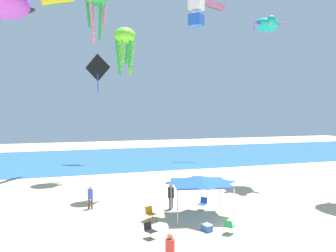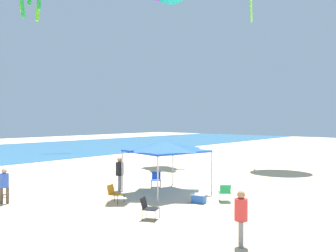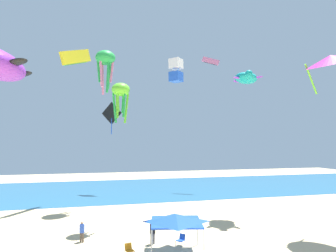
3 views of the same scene
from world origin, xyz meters
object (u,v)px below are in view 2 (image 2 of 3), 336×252
Objects in this scene: cooler_box at (199,198)px; person_far_stroller at (4,183)px; folding_chair_near_cooler at (114,193)px; person_watching_sky at (241,213)px; folding_chair_right_of_tent at (225,191)px; folding_chair_facing_ocean at (148,207)px; folding_chair_left_of_tent at (156,178)px; canopy_tent at (166,147)px; person_near_umbrella at (120,171)px.

person_far_stroller is at bearing 131.54° from cooler_box.
person_watching_sky is at bearing -113.89° from folding_chair_near_cooler.
folding_chair_facing_ocean is (-4.32, 0.76, 0.00)m from folding_chair_right_of_tent.
folding_chair_right_of_tent and folding_chair_facing_ocean have the same top height.
folding_chair_left_of_tent is (4.85, 4.04, 0.00)m from folding_chair_facing_ocean.
folding_chair_near_cooler is 7.10m from person_watching_sky.
canopy_tent reaches higher than person_near_umbrella.
person_near_umbrella is (1.98, 1.85, 0.57)m from folding_chair_near_cooler.
folding_chair_facing_ocean is 1.18× the size of cooler_box.
person_near_umbrella is at bearing -150.04° from folding_chair_left_of_tent.
folding_chair_right_of_tent is 4.38m from folding_chair_facing_ocean.
person_watching_sky is (-4.28, -6.66, -1.38)m from canopy_tent.
folding_chair_left_of_tent is at bearing 28.17° from person_watching_sky.
person_watching_sky reaches higher than folding_chair_near_cooler.
person_far_stroller is at bearing 2.97° from folding_chair_right_of_tent.
folding_chair_facing_ocean is at bearing -16.96° from person_far_stroller.
person_far_stroller is (-5.83, 6.58, 0.74)m from cooler_box.
folding_chair_left_of_tent is 2.26m from person_near_umbrella.
person_far_stroller reaches higher than folding_chair_right_of_tent.
cooler_box is 0.41× the size of person_watching_sky.
person_far_stroller is (-6.55, 3.99, -1.43)m from canopy_tent.
folding_chair_left_of_tent is (0.78, 1.44, -1.89)m from canopy_tent.
person_near_umbrella is at bearing 96.47° from cooler_box.
folding_chair_near_cooler is at bearing -114.53° from folding_chair_left_of_tent.
person_watching_sky is at bearing -131.05° from cooler_box.
person_near_umbrella is 9.36m from person_watching_sky.
person_near_umbrella is at bearing 36.25° from folding_chair_facing_ocean.
person_watching_sky is (2.28, -10.65, 0.04)m from person_far_stroller.
folding_chair_right_of_tent is at bearing -46.11° from folding_chair_left_of_tent.
canopy_tent is at bearing -35.68° from folding_chair_right_of_tent.
canopy_tent is at bearing 74.30° from cooler_box.
canopy_tent is at bearing -21.58° from folding_chair_near_cooler.
cooler_box is at bearing -125.80° from person_near_umbrella.
folding_chair_right_of_tent is 5.79m from person_near_umbrella.
folding_chair_right_of_tent is 1.00× the size of folding_chair_near_cooler.
folding_chair_near_cooler is at bearing -179.20° from person_near_umbrella.
cooler_box is at bearing -23.21° from folding_chair_facing_ocean.
folding_chair_facing_ocean is 6.32m from folding_chair_left_of_tent.
person_far_stroller reaches higher than folding_chair_facing_ocean.
person_watching_sky reaches higher than folding_chair_facing_ocean.
folding_chair_right_of_tent is 0.46× the size of person_near_umbrella.
person_far_stroller is at bearing -148.91° from folding_chair_left_of_tent.
folding_chair_left_of_tent is at bearing 61.62° from canopy_tent.
folding_chair_near_cooler is 1.18× the size of cooler_box.
folding_chair_near_cooler is at bearing 3.55° from folding_chair_right_of_tent.
person_near_umbrella is (-1.51, 5.56, 0.57)m from folding_chair_right_of_tent.
person_near_umbrella is (-2.05, 0.76, 0.57)m from folding_chair_left_of_tent.
folding_chair_facing_ocean is at bearing -179.75° from cooler_box.
person_watching_sky is (-5.05, -8.10, 0.51)m from folding_chair_left_of_tent.
canopy_tent is at bearing 27.44° from person_watching_sky.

